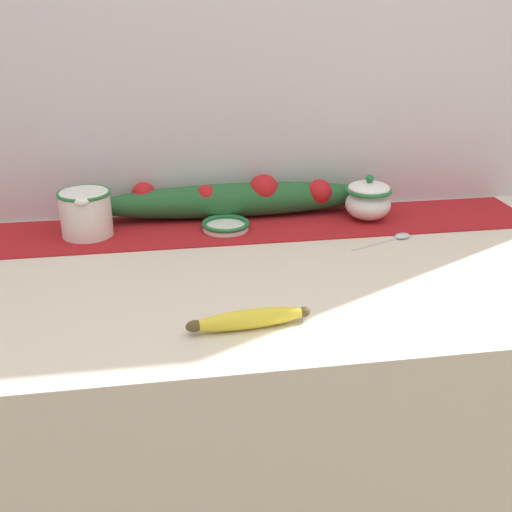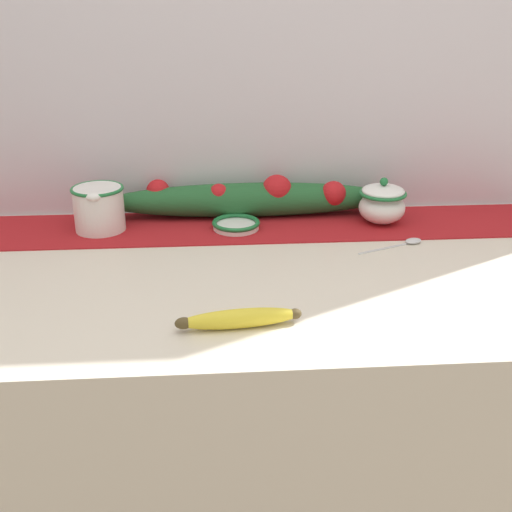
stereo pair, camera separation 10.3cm
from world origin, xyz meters
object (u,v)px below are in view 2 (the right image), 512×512
at_px(cream_pitcher, 99,207).
at_px(spoon, 410,242).
at_px(sugar_bowl, 382,203).
at_px(small_dish, 236,225).
at_px(banana, 239,319).

distance_m(cream_pitcher, spoon, 0.73).
bearing_deg(sugar_bowl, small_dish, -177.35).
distance_m(sugar_bowl, spoon, 0.15).
xyz_separation_m(cream_pitcher, banana, (0.31, -0.49, -0.04)).
bearing_deg(banana, spoon, 41.31).
distance_m(small_dish, banana, 0.47).
bearing_deg(cream_pitcher, spoon, -10.78).
xyz_separation_m(banana, spoon, (0.40, 0.36, -0.01)).
xyz_separation_m(sugar_bowl, small_dish, (-0.36, -0.02, -0.04)).
bearing_deg(sugar_bowl, spoon, -76.46).
relative_size(sugar_bowl, banana, 0.52).
height_order(small_dish, spoon, small_dish).
relative_size(cream_pitcher, sugar_bowl, 1.25).
relative_size(banana, spoon, 1.35).
height_order(sugar_bowl, spoon, sugar_bowl).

